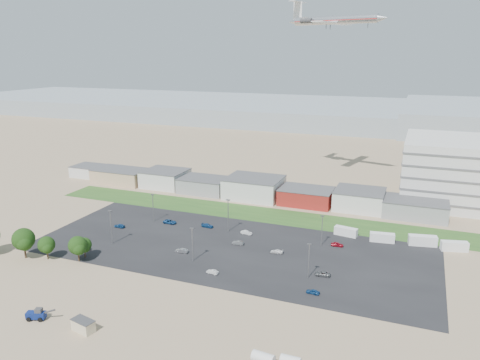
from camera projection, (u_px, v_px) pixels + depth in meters
The scene contains 35 objects.
ground at pixel (186, 273), 125.65m from camera, with size 700.00×700.00×0.00m, color #937D5E.
parking_lot at pixel (231, 247), 141.84m from camera, with size 120.00×50.00×0.01m, color black.
grass_strip at pixel (252, 213), 172.34m from camera, with size 160.00×16.00×0.02m, color #27501E.
hills_backdrop at pixel (404, 118), 393.22m from camera, with size 700.00×200.00×9.00m, color gray, non-canonical shape.
building_row at pixel (229, 185), 194.35m from camera, with size 170.00×20.00×8.00m, color silver, non-canonical shape.
portable_shed at pixel (83, 325), 98.96m from camera, with size 5.21×2.70×2.62m, color beige, non-canonical shape.
telehandler at pixel (36, 314), 103.21m from camera, with size 6.59×2.20×2.75m, color navy, non-canonical shape.
storage_tank_nw at pixel (263, 358), 88.45m from camera, with size 4.32×2.16×2.59m, color silver, non-canonical shape.
box_trailer_a at pixel (346, 232), 150.80m from camera, with size 7.32×2.29×2.74m, color silver, non-canonical shape.
box_trailer_b at pixel (382, 237), 145.88m from camera, with size 7.49×2.34×2.81m, color silver, non-canonical shape.
box_trailer_c at pixel (423, 241), 143.10m from camera, with size 8.31×2.60×3.12m, color silver, non-canonical shape.
box_trailer_d at pixel (454, 246), 139.23m from camera, with size 7.68×2.40×2.88m, color silver, non-canonical shape.
tree_left at pixel (24, 241), 133.32m from camera, with size 6.80×6.80×10.20m, color black, non-canonical shape.
tree_mid at pixel (47, 246), 132.97m from camera, with size 5.13×5.13×7.70m, color black, non-canonical shape.
tree_right at pixel (78, 247), 131.50m from camera, with size 5.62×5.62×8.43m, color black, non-canonical shape.
tree_near at pixel (84, 246), 134.20m from camera, with size 4.52×4.52×6.79m, color black, non-canonical shape.
lightpole_front_l at pixel (111, 227), 143.48m from camera, with size 1.27×0.53×10.76m, color slate, non-canonical shape.
lightpole_front_m at pixel (192, 245), 131.52m from camera, with size 1.17×0.49×9.91m, color slate, non-canonical shape.
lightpole_front_r at pixel (309, 261), 121.42m from camera, with size 1.13×0.47×9.64m, color slate, non-canonical shape.
lightpole_back_l at pixel (153, 208), 162.58m from camera, with size 1.16×0.48×9.88m, color slate, non-canonical shape.
lightpole_back_m at pixel (228, 216), 153.23m from camera, with size 1.30×0.54×11.01m, color slate, non-canonical shape.
lightpole_back_r at pixel (322, 231), 142.21m from camera, with size 1.13×0.47×9.62m, color slate, non-canonical shape.
airliner at pixel (335, 20), 189.85m from camera, with size 43.58×29.71×12.88m, color silver, non-canonical shape.
parked_car_0 at pixel (323, 274), 123.66m from camera, with size 1.87×4.06×1.13m, color #595B5E.
parked_car_2 at pixel (313, 292), 114.48m from camera, with size 1.34×3.33×1.14m, color navy.
parked_car_4 at pixel (182, 251), 137.99m from camera, with size 1.35×3.88×1.28m, color #A5A5AA.
parked_car_5 at pixel (119, 226), 157.92m from camera, with size 1.54×3.83×1.30m, color navy.
parked_car_6 at pixel (207, 226), 158.17m from camera, with size 1.72×4.23×1.23m, color navy.
parked_car_7 at pixel (238, 243), 143.86m from camera, with size 1.28×3.68×1.21m, color #595B5E.
parked_car_8 at pixel (337, 244), 142.54m from camera, with size 1.51×3.75×1.28m, color maroon.
parked_car_9 at pixel (170, 222), 161.62m from camera, with size 2.16×4.69×1.30m, color navy.
parked_car_10 at pixel (85, 247), 140.33m from camera, with size 1.74×4.27×1.24m, color #595B5E.
parked_car_11 at pixel (246, 233), 152.00m from camera, with size 1.29×3.71×1.22m, color silver.
parked_car_12 at pixel (277, 251), 137.70m from camera, with size 1.52×3.74×1.09m, color silver.
parked_car_13 at pixel (212, 272), 124.92m from camera, with size 1.16×3.33×1.10m, color silver.
Camera 1 is at (55.58, -101.37, 57.08)m, focal length 35.00 mm.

